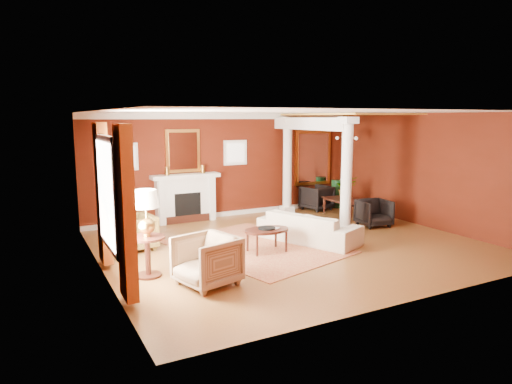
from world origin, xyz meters
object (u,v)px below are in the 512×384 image
armchair_leopard (133,231)px  armchair_stripe (207,258)px  dining_table (347,203)px  coffee_table (267,231)px  side_table (146,218)px  sofa (309,222)px

armchair_leopard → armchair_stripe: bearing=4.9°
armchair_stripe → dining_table: (5.49, 3.17, -0.07)m
coffee_table → side_table: (-2.58, -0.33, 0.61)m
side_table → dining_table: side_table is taller
dining_table → side_table: bearing=112.6°
armchair_leopard → dining_table: armchair_leopard is taller
side_table → dining_table: bearing=20.1°
coffee_table → side_table: 2.67m
coffee_table → side_table: side_table is taller
coffee_table → dining_table: bearing=28.1°
sofa → side_table: 3.90m
armchair_leopard → coffee_table: armchair_leopard is taller
armchair_stripe → armchair_leopard: bearing=178.0°
coffee_table → side_table: size_ratio=0.63×
side_table → sofa: bearing=8.9°
sofa → dining_table: bearing=-79.1°
armchair_stripe → coffee_table: size_ratio=0.95×
side_table → dining_table: size_ratio=1.11×
armchair_leopard → sofa: bearing=64.0°
armchair_leopard → armchair_stripe: (0.62, -2.63, 0.05)m
armchair_stripe → coffee_table: (1.81, 1.20, -0.02)m
side_table → dining_table: 6.70m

